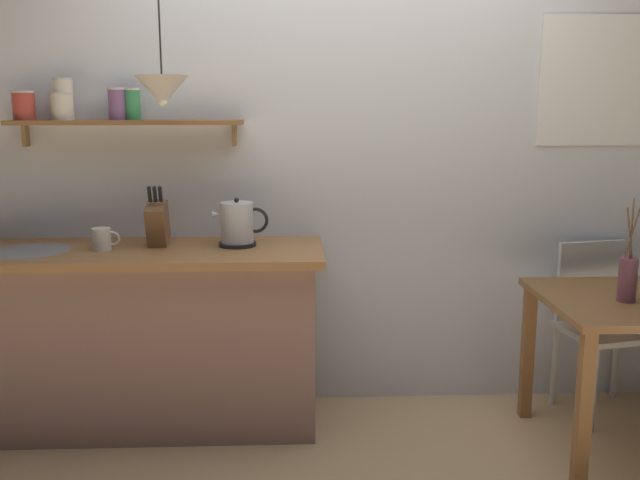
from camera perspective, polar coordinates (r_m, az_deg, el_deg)
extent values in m
plane|color=tan|center=(3.46, 1.90, -16.45)|extent=(14.00, 14.00, 0.00)
cube|color=silver|center=(3.74, 4.38, 7.24)|extent=(6.80, 0.10, 2.70)
cube|color=white|center=(4.00, 22.05, 11.74)|extent=(0.70, 0.01, 0.66)
cube|color=silver|center=(4.00, 22.02, 11.74)|extent=(0.64, 0.01, 0.60)
cube|color=gray|center=(3.65, -14.43, -7.90)|extent=(1.74, 0.52, 0.86)
cube|color=#9E6B3D|center=(3.52, -14.85, -1.02)|extent=(1.83, 0.63, 0.04)
cylinder|color=#B7BABF|center=(3.63, -22.27, -0.87)|extent=(0.38, 0.38, 0.01)
cube|color=brown|center=(3.64, -15.27, 9.09)|extent=(1.14, 0.18, 0.02)
cube|color=#99754C|center=(3.86, -22.53, 7.83)|extent=(0.02, 0.06, 0.12)
cube|color=#99754C|center=(3.64, -6.89, 8.43)|extent=(0.02, 0.06, 0.12)
cylinder|color=#BC4238|center=(3.78, -22.66, 9.84)|extent=(0.11, 0.11, 0.13)
cylinder|color=silver|center=(3.78, -22.74, 10.90)|extent=(0.11, 0.11, 0.01)
cylinder|color=beige|center=(3.72, -19.97, 9.97)|extent=(0.11, 0.11, 0.12)
cylinder|color=silver|center=(3.72, -20.04, 10.99)|extent=(0.11, 0.11, 0.01)
cylinder|color=beige|center=(3.71, -19.84, 10.50)|extent=(0.09, 0.09, 0.19)
cylinder|color=silver|center=(3.72, -19.95, 12.04)|extent=(0.09, 0.09, 0.01)
cylinder|color=#7F5689|center=(3.65, -15.91, 10.37)|extent=(0.09, 0.09, 0.14)
cylinder|color=silver|center=(3.65, -15.97, 11.59)|extent=(0.09, 0.09, 0.01)
cylinder|color=#388E56|center=(3.63, -14.76, 10.41)|extent=(0.07, 0.07, 0.14)
cylinder|color=silver|center=(3.63, -14.82, 11.61)|extent=(0.08, 0.08, 0.01)
cube|color=brown|center=(3.19, 20.36, -12.74)|extent=(0.06, 0.06, 0.69)
cube|color=brown|center=(3.80, 16.30, -8.63)|extent=(0.06, 0.06, 0.69)
cube|color=silver|center=(3.93, 22.13, -6.78)|extent=(0.50, 0.48, 0.03)
cube|color=silver|center=(4.02, 20.83, -3.02)|extent=(0.38, 0.10, 0.42)
cylinder|color=silver|center=(3.78, 21.06, -11.16)|extent=(0.03, 0.03, 0.43)
cylinder|color=silver|center=(4.04, 18.31, -9.52)|extent=(0.03, 0.03, 0.43)
cylinder|color=silver|center=(4.24, 22.62, -8.83)|extent=(0.03, 0.03, 0.43)
cylinder|color=brown|center=(3.42, 23.42, -2.94)|extent=(0.08, 0.08, 0.20)
cylinder|color=brown|center=(3.38, 23.57, 0.55)|extent=(0.05, 0.01, 0.23)
cylinder|color=brown|center=(3.38, 23.72, 0.85)|extent=(0.01, 0.02, 0.26)
cylinder|color=brown|center=(3.37, 24.00, 1.36)|extent=(0.08, 0.01, 0.32)
cylinder|color=black|center=(3.49, -6.63, -0.32)|extent=(0.18, 0.18, 0.02)
cylinder|color=silver|center=(3.47, -6.67, 1.41)|extent=(0.16, 0.16, 0.20)
sphere|color=black|center=(3.46, -6.71, 3.21)|extent=(0.02, 0.02, 0.02)
cone|color=silver|center=(3.48, -8.29, 2.03)|extent=(0.04, 0.04, 0.04)
torus|color=black|center=(3.47, -5.20, 1.59)|extent=(0.13, 0.02, 0.13)
cube|color=brown|center=(3.53, -12.90, 1.30)|extent=(0.09, 0.19, 0.22)
cylinder|color=black|center=(3.48, -13.51, 3.59)|extent=(0.02, 0.04, 0.08)
cylinder|color=black|center=(3.48, -13.10, 3.59)|extent=(0.02, 0.04, 0.08)
cylinder|color=black|center=(3.47, -12.68, 3.60)|extent=(0.02, 0.04, 0.08)
cylinder|color=white|center=(3.52, -17.12, 0.08)|extent=(0.09, 0.09, 0.11)
torus|color=white|center=(3.51, -16.28, 0.12)|extent=(0.07, 0.01, 0.07)
cylinder|color=black|center=(3.31, -12.71, 15.62)|extent=(0.01, 0.01, 0.33)
cone|color=silver|center=(3.29, -12.54, 11.61)|extent=(0.24, 0.24, 0.13)
sphere|color=white|center=(3.29, -12.50, 10.79)|extent=(0.04, 0.04, 0.04)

